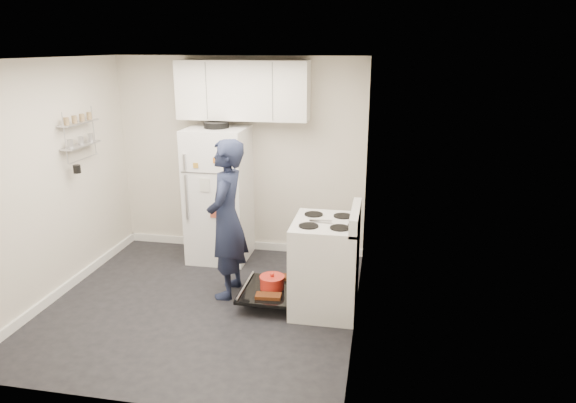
% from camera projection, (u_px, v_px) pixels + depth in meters
% --- Properties ---
extents(room, '(3.21, 3.21, 2.51)m').
position_uv_depth(room, '(195.00, 193.00, 5.10)').
color(room, black).
rests_on(room, ground).
extents(electric_range, '(0.66, 0.76, 1.10)m').
position_uv_depth(electric_range, '(324.00, 266.00, 5.21)').
color(electric_range, silver).
rests_on(electric_range, ground).
extents(open_oven_door, '(0.55, 0.70, 0.21)m').
position_uv_depth(open_oven_door, '(270.00, 287.00, 5.40)').
color(open_oven_door, black).
rests_on(open_oven_door, ground).
extents(refrigerator, '(0.72, 0.74, 1.74)m').
position_uv_depth(refrigerator, '(219.00, 194.00, 6.39)').
color(refrigerator, white).
rests_on(refrigerator, ground).
extents(upper_cabinets, '(1.60, 0.33, 0.70)m').
position_uv_depth(upper_cabinets, '(243.00, 90.00, 6.14)').
color(upper_cabinets, silver).
rests_on(upper_cabinets, room).
extents(wall_shelf_rack, '(0.14, 0.60, 0.61)m').
position_uv_depth(wall_shelf_rack, '(80.00, 134.00, 5.66)').
color(wall_shelf_rack, '#B2B2B7').
rests_on(wall_shelf_rack, room).
extents(person, '(0.42, 0.63, 1.71)m').
position_uv_depth(person, '(227.00, 219.00, 5.41)').
color(person, '#191F39').
rests_on(person, ground).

